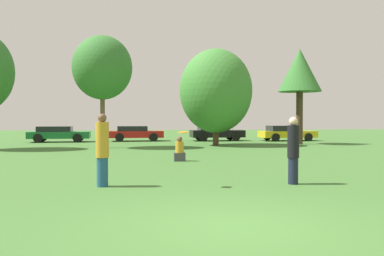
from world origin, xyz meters
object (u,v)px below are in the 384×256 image
object	(u,v)px
tree_2	(216,91)
parked_car_black	(216,133)
tree_3	(300,72)
tree_1	(102,68)
bystander_sitting	(180,151)
parked_car_red	(135,133)
frisbee	(183,132)
parked_car_yellow	(286,133)
person_thrower	(102,150)
parked_car_green	(58,134)
person_catcher	(293,150)

from	to	relation	value
tree_2	parked_car_black	distance (m)	6.61
tree_3	tree_1	bearing A→B (deg)	-170.11
bystander_sitting	parked_car_red	xyz separation A→B (m)	(-2.24, 15.90, 0.23)
tree_1	tree_2	distance (m)	7.47
frisbee	parked_car_yellow	xyz separation A→B (m)	(10.33, 21.56, -0.76)
bystander_sitting	parked_car_yellow	distance (m)	17.97
person_thrower	frisbee	size ratio (longest dim) A/B	6.82
tree_1	parked_car_green	world-z (taller)	tree_1
tree_1	tree_2	size ratio (longest dim) A/B	1.06
frisbee	tree_2	xyz separation A→B (m)	(3.65, 16.34, 2.20)
person_thrower	parked_car_yellow	distance (m)	24.56
person_thrower	tree_3	world-z (taller)	tree_3
parked_car_red	tree_2	bearing A→B (deg)	-51.57
frisbee	parked_car_green	bearing A→B (deg)	109.32
tree_1	parked_car_red	world-z (taller)	tree_1
person_thrower	tree_1	size ratio (longest dim) A/B	0.28
bystander_sitting	parked_car_yellow	bearing A→B (deg)	56.60
person_catcher	parked_car_black	size ratio (longest dim) A/B	0.42
parked_car_black	parked_car_yellow	distance (m)	5.67
tree_1	parked_car_yellow	bearing A→B (deg)	25.80
parked_car_red	frisbee	bearing A→B (deg)	-88.70
bystander_sitting	parked_car_black	bearing A→B (deg)	74.77
frisbee	parked_car_black	distance (m)	22.66
bystander_sitting	parked_car_black	size ratio (longest dim) A/B	0.24
person_thrower	tree_2	distance (m)	17.18
bystander_sitting	parked_car_black	distance (m)	16.18
bystander_sitting	frisbee	bearing A→B (deg)	-93.84
tree_1	parked_car_black	distance (m)	11.80
tree_1	tree_3	xyz separation A→B (m)	(13.29, 2.32, 0.22)
parked_car_green	parked_car_yellow	distance (m)	17.94
person_catcher	frisbee	xyz separation A→B (m)	(-2.98, -0.19, 0.48)
frisbee	parked_car_black	xyz separation A→B (m)	(4.69, 22.16, -0.75)
person_catcher	tree_1	distance (m)	16.52
person_thrower	parked_car_yellow	size ratio (longest dim) A/B	0.42
tree_1	person_thrower	bearing A→B (deg)	-84.09
person_thrower	tree_1	bearing A→B (deg)	97.81
tree_3	bystander_sitting	bearing A→B (deg)	-131.20
bystander_sitting	parked_car_green	size ratio (longest dim) A/B	0.22
tree_2	parked_car_green	bearing A→B (deg)	154.50
tree_1	tree_3	distance (m)	13.49
person_catcher	tree_2	distance (m)	16.38
tree_1	parked_car_black	size ratio (longest dim) A/B	1.57
frisbee	tree_3	bearing A→B (deg)	60.46
tree_2	tree_3	distance (m)	6.30
frisbee	parked_car_yellow	bearing A→B (deg)	64.39
person_thrower	frisbee	world-z (taller)	person_thrower
bystander_sitting	tree_1	xyz separation A→B (m)	(-4.01, 8.29, 4.43)
parked_car_red	parked_car_yellow	world-z (taller)	parked_car_yellow
parked_car_green	person_catcher	bearing A→B (deg)	-67.09
person_thrower	bystander_sitting	world-z (taller)	person_thrower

